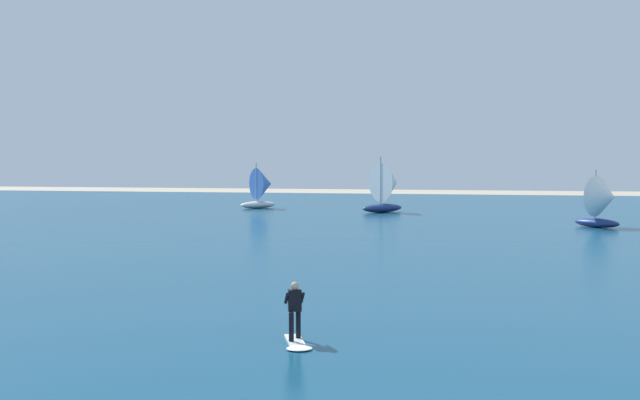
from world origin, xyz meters
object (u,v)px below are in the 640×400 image
at_px(kitesurfer, 296,321).
at_px(sailboat_center_horizon, 388,187).
at_px(sailboat_outermost, 263,187).
at_px(sailboat_mid_right, 604,201).

relative_size(kitesurfer, sailboat_center_horizon, 0.41).
relative_size(kitesurfer, sailboat_outermost, 0.46).
relative_size(sailboat_outermost, sailboat_mid_right, 1.06).
relative_size(kitesurfer, sailboat_mid_right, 0.49).
relative_size(sailboat_center_horizon, sailboat_outermost, 1.15).
distance_m(kitesurfer, sailboat_mid_right, 39.62).
xyz_separation_m(sailboat_center_horizon, sailboat_mid_right, (16.38, -12.37, -0.40)).
bearing_deg(sailboat_center_horizon, sailboat_mid_right, -37.05).
xyz_separation_m(kitesurfer, sailboat_center_horizon, (-1.94, 49.24, 1.69)).
distance_m(sailboat_outermost, sailboat_mid_right, 32.72).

